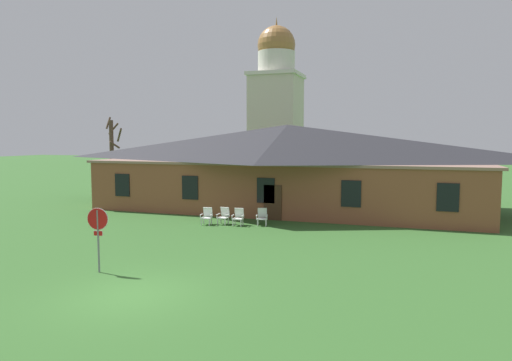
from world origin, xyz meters
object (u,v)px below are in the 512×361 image
object	(u,v)px
stop_sign	(98,227)
lawn_chair_near_door	(224,215)
lawn_chair_by_porch	(207,216)
lawn_chair_middle	(262,216)
lawn_chair_left_end	(238,216)

from	to	relation	value
stop_sign	lawn_chair_near_door	xyz separation A→B (m)	(0.68, 10.02, -1.16)
stop_sign	lawn_chair_by_porch	xyz separation A→B (m)	(-0.19, 9.65, -1.16)
lawn_chair_by_porch	lawn_chair_near_door	distance (m)	0.95
stop_sign	lawn_chair_by_porch	world-z (taller)	stop_sign
lawn_chair_by_porch	lawn_chair_middle	distance (m)	3.11
lawn_chair_near_door	lawn_chair_middle	world-z (taller)	same
lawn_chair_near_door	lawn_chair_middle	xyz separation A→B (m)	(2.14, 0.40, 0.00)
stop_sign	lawn_chair_middle	size ratio (longest dim) A/B	2.46
stop_sign	lawn_chair_left_end	bearing A→B (deg)	80.95
lawn_chair_middle	lawn_chair_by_porch	bearing A→B (deg)	-165.72
stop_sign	lawn_chair_by_porch	bearing A→B (deg)	91.14
lawn_chair_near_door	lawn_chair_by_porch	bearing A→B (deg)	-157.34
lawn_chair_near_door	lawn_chair_left_end	world-z (taller)	same
lawn_chair_left_end	lawn_chair_middle	xyz separation A→B (m)	(1.24, 0.46, 0.00)
lawn_chair_left_end	lawn_chair_near_door	bearing A→B (deg)	176.48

